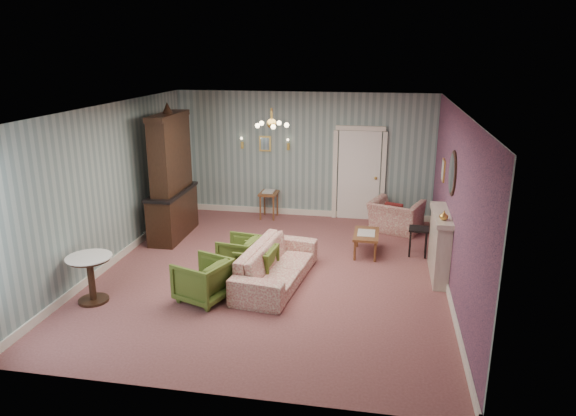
% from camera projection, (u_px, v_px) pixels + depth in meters
% --- Properties ---
extents(floor, '(7.00, 7.00, 0.00)m').
position_uv_depth(floor, '(273.00, 273.00, 9.41)').
color(floor, '#8A5250').
rests_on(floor, ground).
extents(ceiling, '(7.00, 7.00, 0.00)m').
position_uv_depth(ceiling, '(271.00, 108.00, 8.57)').
color(ceiling, white).
rests_on(ceiling, ground).
extents(wall_back, '(6.00, 0.00, 6.00)m').
position_uv_depth(wall_back, '(303.00, 155.00, 12.28)').
color(wall_back, slate).
rests_on(wall_back, ground).
extents(wall_front, '(6.00, 0.00, 6.00)m').
position_uv_depth(wall_front, '(205.00, 279.00, 5.69)').
color(wall_front, slate).
rests_on(wall_front, ground).
extents(wall_left, '(0.00, 7.00, 7.00)m').
position_uv_depth(wall_left, '(109.00, 186.00, 9.50)').
color(wall_left, slate).
rests_on(wall_left, ground).
extents(wall_right, '(0.00, 7.00, 7.00)m').
position_uv_depth(wall_right, '(455.00, 203.00, 8.47)').
color(wall_right, slate).
rests_on(wall_right, ground).
extents(wall_right_floral, '(0.00, 7.00, 7.00)m').
position_uv_depth(wall_right_floral, '(454.00, 203.00, 8.48)').
color(wall_right_floral, '#B0586E').
rests_on(wall_right_floral, ground).
extents(door, '(1.12, 0.12, 2.16)m').
position_uv_depth(door, '(359.00, 173.00, 12.13)').
color(door, white).
rests_on(door, floor).
extents(olive_chair_a, '(0.89, 0.92, 0.75)m').
position_uv_depth(olive_chair_a, '(203.00, 278.00, 8.30)').
color(olive_chair_a, '#4D6423').
rests_on(olive_chair_a, floor).
extents(olive_chair_b, '(0.66, 0.69, 0.66)m').
position_uv_depth(olive_chair_b, '(256.00, 261.00, 9.07)').
color(olive_chair_b, '#4D6423').
rests_on(olive_chair_b, floor).
extents(olive_chair_c, '(0.70, 0.73, 0.66)m').
position_uv_depth(olive_chair_c, '(239.00, 251.00, 9.51)').
color(olive_chair_c, '#4D6423').
rests_on(olive_chair_c, floor).
extents(sofa_chintz, '(0.92, 2.30, 0.87)m').
position_uv_depth(sofa_chintz, '(276.00, 258.00, 8.91)').
color(sofa_chintz, '#9B3E40').
rests_on(sofa_chintz, floor).
extents(wingback_chair, '(1.22, 1.00, 0.91)m').
position_uv_depth(wingback_chair, '(396.00, 211.00, 11.45)').
color(wingback_chair, '#9B3E40').
rests_on(wingback_chair, floor).
extents(dresser, '(0.59, 1.66, 2.75)m').
position_uv_depth(dresser, '(170.00, 173.00, 10.88)').
color(dresser, black).
rests_on(dresser, floor).
extents(fireplace, '(0.30, 1.40, 1.16)m').
position_uv_depth(fireplace, '(440.00, 245.00, 9.13)').
color(fireplace, beige).
rests_on(fireplace, floor).
extents(mantel_vase, '(0.15, 0.15, 0.15)m').
position_uv_depth(mantel_vase, '(444.00, 216.00, 8.56)').
color(mantel_vase, gold).
rests_on(mantel_vase, fireplace).
extents(oval_mirror, '(0.04, 0.76, 0.84)m').
position_uv_depth(oval_mirror, '(452.00, 173.00, 8.74)').
color(oval_mirror, white).
rests_on(oval_mirror, wall_right).
extents(framed_print, '(0.04, 0.34, 0.42)m').
position_uv_depth(framed_print, '(443.00, 170.00, 10.08)').
color(framed_print, gold).
rests_on(framed_print, wall_right).
extents(coffee_table, '(0.48, 0.85, 0.43)m').
position_uv_depth(coffee_table, '(366.00, 243.00, 10.22)').
color(coffee_table, brown).
rests_on(coffee_table, floor).
extents(side_table_black, '(0.39, 0.39, 0.55)m').
position_uv_depth(side_table_black, '(418.00, 242.00, 10.14)').
color(side_table_black, black).
rests_on(side_table_black, floor).
extents(pedestal_table, '(0.83, 0.83, 0.76)m').
position_uv_depth(pedestal_table, '(91.00, 279.00, 8.24)').
color(pedestal_table, black).
rests_on(pedestal_table, floor).
extents(nesting_table, '(0.42, 0.52, 0.67)m').
position_uv_depth(nesting_table, '(269.00, 204.00, 12.40)').
color(nesting_table, brown).
rests_on(nesting_table, floor).
extents(gilt_mirror_back, '(0.28, 0.06, 0.36)m').
position_uv_depth(gilt_mirror_back, '(265.00, 144.00, 12.33)').
color(gilt_mirror_back, gold).
rests_on(gilt_mirror_back, wall_back).
extents(sconce_left, '(0.16, 0.12, 0.30)m').
position_uv_depth(sconce_left, '(242.00, 143.00, 12.40)').
color(sconce_left, gold).
rests_on(sconce_left, wall_back).
extents(sconce_right, '(0.16, 0.12, 0.30)m').
position_uv_depth(sconce_right, '(288.00, 145.00, 12.22)').
color(sconce_right, gold).
rests_on(sconce_right, wall_back).
extents(chandelier, '(0.56, 0.56, 0.36)m').
position_uv_depth(chandelier, '(272.00, 125.00, 8.65)').
color(chandelier, gold).
rests_on(chandelier, ceiling).
extents(burgundy_cushion, '(0.41, 0.28, 0.39)m').
position_uv_depth(burgundy_cushion, '(394.00, 212.00, 11.31)').
color(burgundy_cushion, maroon).
rests_on(burgundy_cushion, wingback_chair).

